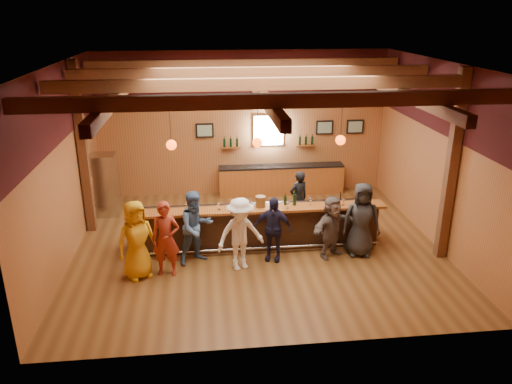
{
  "coord_description": "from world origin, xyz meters",
  "views": [
    {
      "loc": [
        -1.29,
        -11.31,
        5.66
      ],
      "look_at": [
        0.0,
        0.3,
        1.35
      ],
      "focal_mm": 35.0,
      "sensor_mm": 36.0,
      "label": 1
    }
  ],
  "objects_px": {
    "ice_bucket": "(261,201)",
    "bar_counter": "(257,225)",
    "back_bar_cabinet": "(281,180)",
    "customer_navy": "(273,229)",
    "customer_dark": "(361,220)",
    "bartender": "(298,199)",
    "bottle_a": "(285,200)",
    "customer_white": "(240,234)",
    "customer_redvest": "(166,239)",
    "stainless_fridge": "(106,185)",
    "customer_denim": "(196,227)",
    "customer_orange": "(137,240)",
    "customer_brown": "(332,227)"
  },
  "relations": [
    {
      "from": "ice_bucket",
      "to": "bar_counter",
      "type": "bearing_deg",
      "value": 101.92
    },
    {
      "from": "back_bar_cabinet",
      "to": "ice_bucket",
      "type": "bearing_deg",
      "value": -106.55
    },
    {
      "from": "customer_navy",
      "to": "customer_dark",
      "type": "height_order",
      "value": "customer_dark"
    },
    {
      "from": "bartender",
      "to": "customer_dark",
      "type": "bearing_deg",
      "value": 97.94
    },
    {
      "from": "bar_counter",
      "to": "bartender",
      "type": "xyz_separation_m",
      "value": [
        1.25,
        1.02,
        0.26
      ]
    },
    {
      "from": "ice_bucket",
      "to": "customer_navy",
      "type": "bearing_deg",
      "value": -71.5
    },
    {
      "from": "bar_counter",
      "to": "back_bar_cabinet",
      "type": "bearing_deg",
      "value": 71.66
    },
    {
      "from": "bar_counter",
      "to": "customer_navy",
      "type": "distance_m",
      "value": 0.97
    },
    {
      "from": "customer_navy",
      "to": "customer_dark",
      "type": "distance_m",
      "value": 2.14
    },
    {
      "from": "bar_counter",
      "to": "bottle_a",
      "type": "height_order",
      "value": "bottle_a"
    },
    {
      "from": "customer_white",
      "to": "customer_redvest",
      "type": "bearing_deg",
      "value": 163.34
    },
    {
      "from": "stainless_fridge",
      "to": "customer_dark",
      "type": "height_order",
      "value": "customer_dark"
    },
    {
      "from": "customer_denim",
      "to": "bottle_a",
      "type": "height_order",
      "value": "customer_denim"
    },
    {
      "from": "stainless_fridge",
      "to": "bartender",
      "type": "height_order",
      "value": "stainless_fridge"
    },
    {
      "from": "stainless_fridge",
      "to": "customer_dark",
      "type": "distance_m",
      "value": 7.32
    },
    {
      "from": "bar_counter",
      "to": "customer_orange",
      "type": "bearing_deg",
      "value": -154.16
    },
    {
      "from": "ice_bucket",
      "to": "bottle_a",
      "type": "xyz_separation_m",
      "value": [
        0.62,
        0.05,
        -0.01
      ]
    },
    {
      "from": "bottle_a",
      "to": "bar_counter",
      "type": "bearing_deg",
      "value": 164.15
    },
    {
      "from": "bar_counter",
      "to": "customer_orange",
      "type": "relative_size",
      "value": 3.49
    },
    {
      "from": "customer_orange",
      "to": "customer_dark",
      "type": "distance_m",
      "value": 5.25
    },
    {
      "from": "customer_brown",
      "to": "ice_bucket",
      "type": "distance_m",
      "value": 1.82
    },
    {
      "from": "customer_brown",
      "to": "customer_dark",
      "type": "xyz_separation_m",
      "value": [
        0.72,
        0.01,
        0.15
      ]
    },
    {
      "from": "back_bar_cabinet",
      "to": "customer_dark",
      "type": "height_order",
      "value": "customer_dark"
    },
    {
      "from": "back_bar_cabinet",
      "to": "customer_brown",
      "type": "bearing_deg",
      "value": -83.45
    },
    {
      "from": "customer_orange",
      "to": "customer_brown",
      "type": "distance_m",
      "value": 4.54
    },
    {
      "from": "stainless_fridge",
      "to": "customer_navy",
      "type": "xyz_separation_m",
      "value": [
        4.38,
        -3.34,
        -0.11
      ]
    },
    {
      "from": "bartender",
      "to": "stainless_fridge",
      "type": "bearing_deg",
      "value": -38.66
    },
    {
      "from": "stainless_fridge",
      "to": "customer_orange",
      "type": "height_order",
      "value": "customer_orange"
    },
    {
      "from": "customer_denim",
      "to": "customer_navy",
      "type": "xyz_separation_m",
      "value": [
        1.79,
        -0.09,
        -0.09
      ]
    },
    {
      "from": "customer_orange",
      "to": "ice_bucket",
      "type": "distance_m",
      "value": 3.1
    },
    {
      "from": "customer_orange",
      "to": "stainless_fridge",
      "type": "bearing_deg",
      "value": 79.56
    },
    {
      "from": "customer_dark",
      "to": "customer_orange",
      "type": "bearing_deg",
      "value": -165.75
    },
    {
      "from": "bar_counter",
      "to": "customer_brown",
      "type": "height_order",
      "value": "customer_brown"
    },
    {
      "from": "back_bar_cabinet",
      "to": "customer_dark",
      "type": "relative_size",
      "value": 2.18
    },
    {
      "from": "stainless_fridge",
      "to": "customer_brown",
      "type": "xyz_separation_m",
      "value": [
        5.81,
        -3.32,
        -0.13
      ]
    },
    {
      "from": "stainless_fridge",
      "to": "customer_orange",
      "type": "xyz_separation_m",
      "value": [
        1.3,
        -3.81,
        0.0
      ]
    },
    {
      "from": "customer_dark",
      "to": "bottle_a",
      "type": "relative_size",
      "value": 5.94
    },
    {
      "from": "customer_orange",
      "to": "bartender",
      "type": "height_order",
      "value": "customer_orange"
    },
    {
      "from": "customer_redvest",
      "to": "customer_denim",
      "type": "bearing_deg",
      "value": 45.07
    },
    {
      "from": "customer_navy",
      "to": "bottle_a",
      "type": "xyz_separation_m",
      "value": [
        0.4,
        0.7,
        0.44
      ]
    },
    {
      "from": "bottle_a",
      "to": "customer_brown",
      "type": "bearing_deg",
      "value": -33.41
    },
    {
      "from": "customer_denim",
      "to": "customer_redvest",
      "type": "bearing_deg",
      "value": -169.9
    },
    {
      "from": "customer_redvest",
      "to": "customer_white",
      "type": "bearing_deg",
      "value": 9.66
    },
    {
      "from": "bar_counter",
      "to": "customer_redvest",
      "type": "relative_size",
      "value": 3.63
    },
    {
      "from": "customer_white",
      "to": "customer_dark",
      "type": "distance_m",
      "value": 2.96
    },
    {
      "from": "ice_bucket",
      "to": "customer_brown",
      "type": "bearing_deg",
      "value": -20.83
    },
    {
      "from": "bartender",
      "to": "bottle_a",
      "type": "height_order",
      "value": "bartender"
    },
    {
      "from": "customer_white",
      "to": "customer_dark",
      "type": "height_order",
      "value": "customer_dark"
    },
    {
      "from": "customer_denim",
      "to": "bottle_a",
      "type": "distance_m",
      "value": 2.3
    },
    {
      "from": "customer_white",
      "to": "ice_bucket",
      "type": "bearing_deg",
      "value": 41.06
    }
  ]
}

